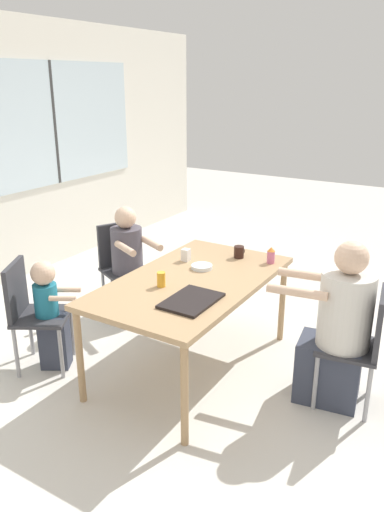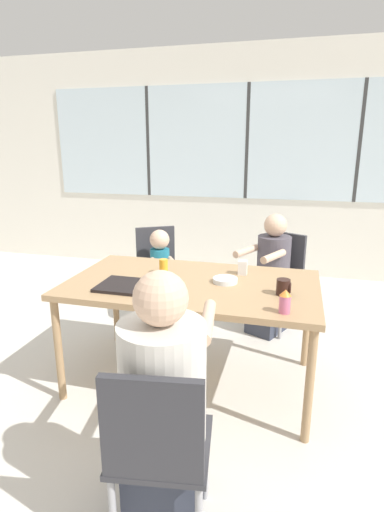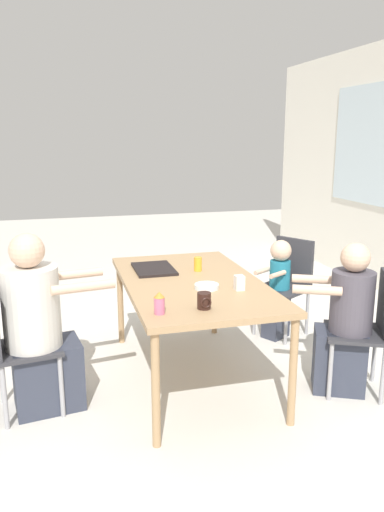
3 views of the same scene
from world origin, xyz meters
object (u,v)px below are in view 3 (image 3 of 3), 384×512
Objects in this scene: chair_for_toddler at (288,278)px; coffee_mug at (204,301)px; person_toddler at (278,290)px; person_woman_green_shirt at (39,333)px; juice_glass at (198,264)px; chair_for_man_blue_shirt at (370,322)px; person_man_blue_shirt at (345,325)px; bowl_white_shallow at (207,286)px; sippy_cup at (159,303)px; milk_carton_small at (239,283)px; chair_for_woman_green_shirt at (12,339)px.

chair_for_toddler reaches higher than coffee_mug.
person_toddler is 8.91× the size of coffee_mug.
juice_glass is (-0.40, 1.18, 0.28)m from person_woman_green_shirt.
chair_for_man_blue_shirt is 0.73× the size of person_woman_green_shirt.
person_man_blue_shirt is 10.80× the size of coffee_mug.
sippy_cup is at bearing -45.45° from bowl_white_shallow.
person_woman_green_shirt is at bearing -96.38° from milk_carton_small.
coffee_mug is (0.44, 0.97, 0.28)m from person_woman_green_shirt.
person_woman_green_shirt reaches higher than chair_for_man_blue_shirt.
person_woman_green_shirt is (0.79, -2.14, 0.01)m from chair_for_toddler.
person_woman_green_shirt is 11.75× the size of milk_carton_small.
sippy_cup is at bearing 48.03° from person_woman_green_shirt.
person_man_blue_shirt is at bearing 50.71° from juice_glass.
chair_for_woman_green_shirt is 2.38m from chair_for_man_blue_shirt.
person_toddler reaches higher than chair_for_woman_green_shirt.
juice_glass is (-0.84, 0.20, 0.00)m from coffee_mug.
person_toddler is 8.76× the size of milk_carton_small.
sippy_cup is (0.15, -1.34, 0.34)m from person_man_blue_shirt.
coffee_mug is (0.14, -1.06, 0.32)m from person_man_blue_shirt.
person_toddler is at bearing 131.99° from sippy_cup.
person_man_blue_shirt is at bearing 74.17° from chair_for_woman_green_shirt.
chair_for_toddler is 1.36m from bowl_white_shallow.
person_man_blue_shirt is 1.16m from juice_glass.
person_woman_green_shirt is at bearing 105.81° from chair_for_man_blue_shirt.
person_toddler is (-0.71, 2.00, -0.09)m from person_woman_green_shirt.
chair_for_toddler is at bearing 20.45° from person_man_blue_shirt.
chair_for_toddler is 5.25× the size of bowl_white_shallow.
chair_for_toddler is 0.81× the size of person_man_blue_shirt.
coffee_mug reaches higher than bowl_white_shallow.
chair_for_woman_green_shirt is at bearing -94.69° from milk_carton_small.
bowl_white_shallow is at bearing 134.55° from sippy_cup.
milk_carton_small is (-0.31, 0.61, -0.02)m from sippy_cup.
chair_for_woman_green_shirt is at bearing -90.00° from person_woman_green_shirt.
coffee_mug is (1.16, -1.03, 0.36)m from person_toddler.
coffee_mug is at bearing 106.26° from chair_for_toddler.
person_man_blue_shirt reaches higher than person_toddler.
chair_for_toddler is 8.74× the size of coffee_mug.
person_woman_green_shirt is at bearing 79.84° from chair_for_toddler.
chair_for_woman_green_shirt is at bearing 79.03° from chair_for_toddler.
bowl_white_shallow is (-0.39, 0.13, -0.03)m from coffee_mug.
juice_glass is at bearing 171.47° from bowl_white_shallow.
sippy_cup is at bearing 122.18° from person_man_blue_shirt.
person_toddler is at bearing 101.05° from person_woman_green_shirt.
chair_for_woman_green_shirt is 1.30m from bowl_white_shallow.
person_woman_green_shirt reaches higher than person_man_blue_shirt.
chair_for_man_blue_shirt is 6.43× the size of sippy_cup.
person_toddler is 0.96m from juice_glass.
sippy_cup is 0.69m from milk_carton_small.
chair_for_toddler is 1.08m from juice_glass.
chair_for_woman_green_shirt is 2.29m from person_toddler.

